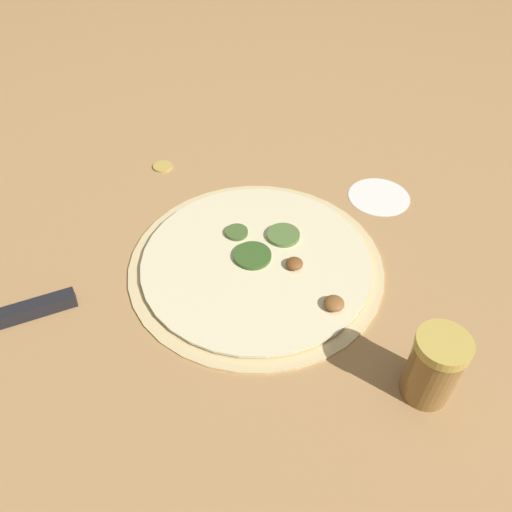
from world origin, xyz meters
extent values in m
plane|color=tan|center=(0.00, 0.00, 0.00)|extent=(3.00, 3.00, 0.00)
cylinder|color=beige|center=(0.00, 0.00, 0.00)|extent=(0.35, 0.35, 0.01)
cylinder|color=beige|center=(0.00, 0.00, 0.01)|extent=(0.31, 0.31, 0.00)
cylinder|color=#567538|center=(0.00, 0.06, 0.01)|extent=(0.05, 0.05, 0.01)
cylinder|color=#47662D|center=(-0.05, 0.02, 0.01)|extent=(0.03, 0.03, 0.01)
ellipsoid|color=brown|center=(0.05, 0.02, 0.02)|extent=(0.02, 0.02, 0.01)
cylinder|color=#385B23|center=(-0.01, 0.00, 0.01)|extent=(0.05, 0.05, 0.01)
ellipsoid|color=brown|center=(0.13, 0.00, 0.02)|extent=(0.03, 0.03, 0.01)
cube|color=black|center=(-0.16, -0.25, 0.01)|extent=(0.07, 0.11, 0.02)
cylinder|color=olive|center=(0.27, -0.03, 0.04)|extent=(0.05, 0.05, 0.08)
cylinder|color=gold|center=(0.27, -0.03, 0.09)|extent=(0.06, 0.06, 0.01)
cylinder|color=gold|center=(-0.27, 0.07, 0.00)|extent=(0.03, 0.03, 0.01)
cylinder|color=white|center=(0.05, 0.24, 0.00)|extent=(0.10, 0.10, 0.00)
camera|label=1|loc=(0.31, -0.36, 0.50)|focal=35.00mm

